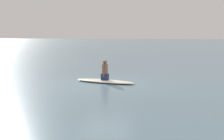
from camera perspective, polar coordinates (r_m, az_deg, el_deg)
ground_plane at (r=12.78m, az=-1.38°, el=-3.01°), size 400.00×400.00×0.00m
surfboard at (r=13.05m, az=-1.59°, el=-2.49°), size 1.09×3.25×0.13m
person_paddler at (r=12.97m, az=-1.59°, el=-0.18°), size 0.45×0.36×1.02m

